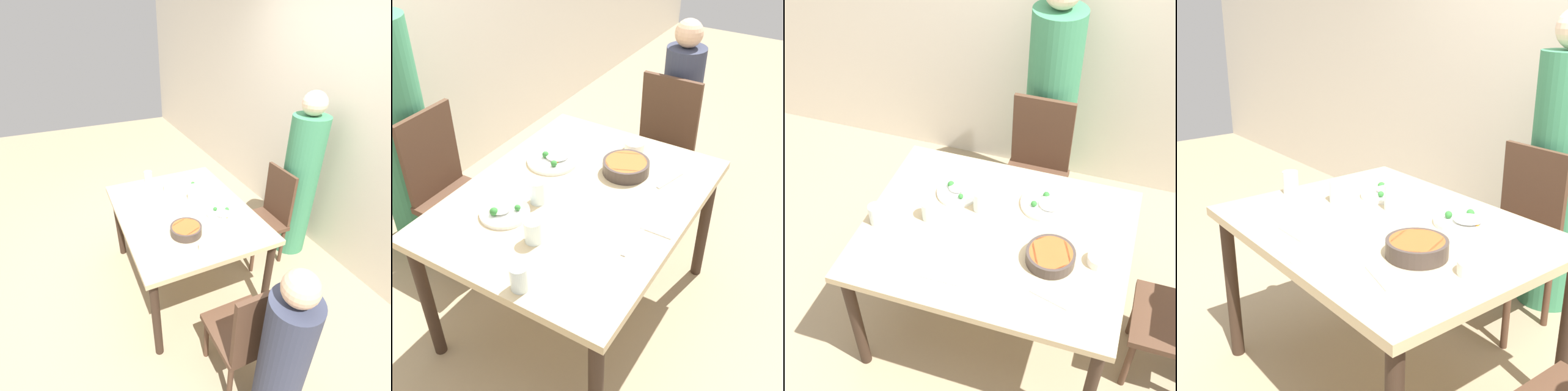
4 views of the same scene
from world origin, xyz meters
TOP-DOWN VIEW (x-y plane):
  - ground_plane at (0.00, 0.00)m, footprint 10.00×10.00m
  - dining_table at (0.00, 0.00)m, footprint 1.31×1.03m
  - chair_adult_spot at (0.01, 0.86)m, footprint 0.40×0.40m
  - person_adult at (0.01, 1.19)m, footprint 0.33×0.33m
  - bowl_curry at (0.29, -0.10)m, footprint 0.23×0.23m
  - plate_rice_adult at (-0.28, 0.21)m, footprint 0.22×0.22m
  - plate_rice_child at (0.19, 0.26)m, footprint 0.26×0.26m
  - bowl_rice_small at (0.51, -0.04)m, footprint 0.11×0.11m
  - glass_water_tall at (-0.58, -0.12)m, footprint 0.07×0.07m
  - glass_water_short at (-0.35, -0.01)m, footprint 0.08×0.08m
  - glass_water_center at (-0.12, 0.13)m, footprint 0.07×0.07m
  - napkin_folded at (0.02, -0.42)m, footprint 0.14×0.14m
  - fork_steel at (-0.15, -0.36)m, footprint 0.18×0.02m
  - spoon_steel at (0.34, -0.32)m, footprint 0.18×0.07m

SIDE VIEW (x-z plane):
  - ground_plane at x=0.00m, z-range 0.00..0.00m
  - chair_adult_spot at x=0.01m, z-range 0.02..0.96m
  - dining_table at x=0.00m, z-range 0.30..1.07m
  - person_adult at x=0.01m, z-range -0.06..1.55m
  - napkin_folded at x=0.02m, z-range 0.77..0.77m
  - fork_steel at x=-0.15m, z-range 0.77..0.77m
  - spoon_steel at x=0.34m, z-range 0.77..0.77m
  - plate_rice_child at x=0.19m, z-range 0.76..0.81m
  - plate_rice_adult at x=-0.28m, z-range 0.76..0.81m
  - bowl_rice_small at x=0.51m, z-range 0.77..0.82m
  - bowl_curry at x=0.29m, z-range 0.77..0.83m
  - glass_water_short at x=-0.35m, z-range 0.77..0.87m
  - glass_water_tall at x=-0.58m, z-range 0.77..0.88m
  - glass_water_center at x=-0.12m, z-range 0.77..0.88m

